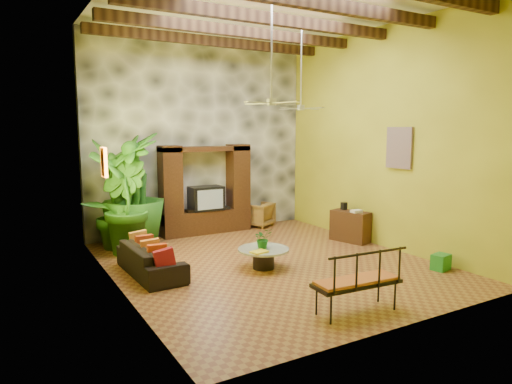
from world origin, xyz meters
TOP-DOWN VIEW (x-y plane):
  - ground at (0.00, 0.00)m, footprint 7.00×7.00m
  - ceiling at (0.00, 0.00)m, footprint 6.00×7.00m
  - back_wall at (0.00, 3.50)m, footprint 6.00×0.02m
  - left_wall at (-3.00, 0.00)m, footprint 0.02×7.00m
  - right_wall at (3.00, 0.00)m, footprint 0.02×7.00m
  - stone_accent_wall at (0.00, 3.44)m, footprint 5.98×0.10m
  - ceiling_beams at (0.00, 0.00)m, footprint 5.95×5.36m
  - entertainment_center at (0.00, 3.14)m, footprint 2.40×0.55m
  - ceiling_fan_front at (-0.20, -0.40)m, footprint 1.28×1.28m
  - ceiling_fan_back at (1.60, 1.20)m, footprint 1.28×1.28m
  - wall_art_mask at (-2.96, 1.00)m, footprint 0.06×0.32m
  - wall_art_painting at (2.96, -0.60)m, footprint 0.06×0.70m
  - sofa at (-2.30, 0.47)m, footprint 0.83×1.96m
  - wicker_armchair at (1.59, 3.15)m, footprint 0.99×0.99m
  - tall_plant_a at (-2.48, 2.66)m, footprint 1.52×1.58m
  - tall_plant_b at (-2.35, 2.22)m, footprint 1.21×1.37m
  - tall_plant_c at (-1.98, 2.75)m, footprint 1.69×1.69m
  - coffee_table at (-0.28, -0.26)m, footprint 1.00×1.00m
  - centerpiece_plant at (-0.28, -0.24)m, footprint 0.36×0.31m
  - yellow_tray at (-0.51, -0.48)m, footprint 0.35×0.28m
  - iron_bench at (-0.19, -2.88)m, footprint 1.40×0.59m
  - side_console at (2.65, 0.55)m, footprint 0.65×1.01m
  - green_bin at (2.65, -2.05)m, footprint 0.40×0.33m

SIDE VIEW (x-z plane):
  - ground at x=0.00m, z-range 0.00..0.00m
  - green_bin at x=2.65m, z-range 0.00..0.31m
  - coffee_table at x=-0.28m, z-range 0.06..0.46m
  - sofa at x=-2.30m, z-range 0.00..0.56m
  - wicker_armchair at x=1.59m, z-range 0.00..0.67m
  - side_console at x=2.65m, z-range 0.00..0.74m
  - yellow_tray at x=-0.51m, z-range 0.40..0.43m
  - iron_bench at x=-0.19m, z-range 0.26..0.83m
  - centerpiece_plant at x=-0.28m, z-range 0.40..0.79m
  - entertainment_center at x=0.00m, z-range -0.18..2.12m
  - tall_plant_b at x=-2.35m, z-range 0.00..2.13m
  - tall_plant_a at x=-2.48m, z-range 0.00..2.49m
  - tall_plant_c at x=-1.98m, z-range 0.00..2.62m
  - wall_art_mask at x=-2.96m, z-range 1.83..2.38m
  - wall_art_painting at x=2.96m, z-range 1.85..2.75m
  - back_wall at x=0.00m, z-range 0.00..5.00m
  - left_wall at x=-3.00m, z-range 0.00..5.00m
  - right_wall at x=3.00m, z-range 0.00..5.00m
  - stone_accent_wall at x=0.00m, z-range 0.01..4.99m
  - ceiling_fan_front at x=-0.20m, z-range 2.47..4.33m
  - ceiling_fan_back at x=1.60m, z-range 2.47..4.33m
  - ceiling_beams at x=0.00m, z-range 4.67..4.89m
  - ceiling at x=0.00m, z-range 4.99..5.01m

